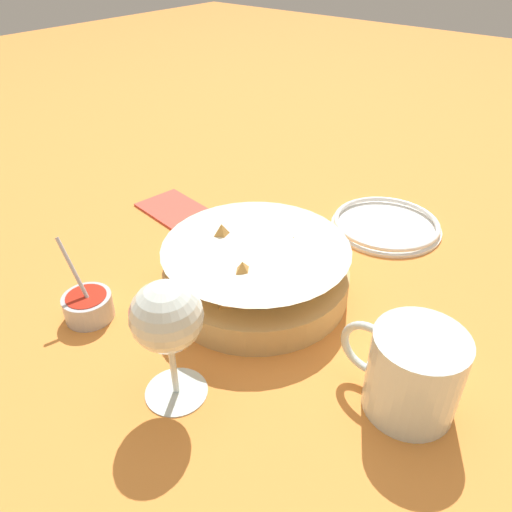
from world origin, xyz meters
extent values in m
plane|color=orange|center=(0.00, 0.00, 0.00)|extent=(4.00, 4.00, 0.00)
cylinder|color=tan|center=(0.03, 0.01, 0.02)|extent=(0.25, 0.25, 0.04)
cone|color=#EDE5C6|center=(0.03, 0.01, 0.04)|extent=(0.25, 0.25, 0.07)
cylinder|color=#3D842D|center=(0.03, 0.01, 0.02)|extent=(0.19, 0.19, 0.01)
pyramid|color=#CC8E42|center=(0.08, 0.01, 0.06)|extent=(0.07, 0.08, 0.06)
pyramid|color=#CC8E42|center=(0.01, 0.06, 0.06)|extent=(0.06, 0.08, 0.06)
pyramid|color=#CC8E42|center=(0.00, -0.04, 0.05)|extent=(0.08, 0.08, 0.05)
cylinder|color=#B7B7BC|center=(0.16, 0.18, 0.02)|extent=(0.06, 0.06, 0.03)
cylinder|color=red|center=(0.16, 0.18, 0.02)|extent=(0.05, 0.05, 0.02)
cylinder|color=#B7B7BC|center=(0.17, 0.18, 0.06)|extent=(0.05, 0.01, 0.10)
cylinder|color=silver|center=(-0.02, 0.20, 0.00)|extent=(0.07, 0.07, 0.00)
cylinder|color=silver|center=(-0.02, 0.20, 0.04)|extent=(0.01, 0.01, 0.08)
sphere|color=silver|center=(-0.02, 0.20, 0.11)|extent=(0.07, 0.07, 0.07)
sphere|color=#DBD17A|center=(-0.02, 0.20, 0.10)|extent=(0.05, 0.05, 0.05)
cylinder|color=silver|center=(-0.22, 0.06, 0.05)|extent=(0.09, 0.09, 0.10)
cylinder|color=orange|center=(-0.22, 0.06, 0.04)|extent=(0.08, 0.08, 0.07)
torus|color=silver|center=(-0.17, 0.06, 0.05)|extent=(0.07, 0.01, 0.07)
cylinder|color=white|center=(-0.03, -0.26, 0.00)|extent=(0.18, 0.18, 0.01)
torus|color=white|center=(-0.03, -0.26, 0.01)|extent=(0.17, 0.17, 0.01)
cube|color=#DB4C3D|center=(0.27, -0.08, 0.00)|extent=(0.16, 0.11, 0.01)
camera|label=1|loc=(-0.32, 0.43, 0.43)|focal=35.00mm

